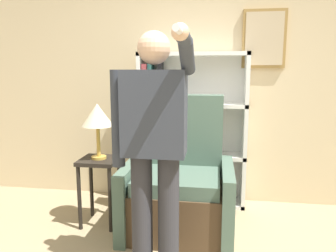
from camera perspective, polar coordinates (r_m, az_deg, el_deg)
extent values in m
cube|color=beige|center=(3.68, 4.46, 8.56)|extent=(8.00, 0.06, 2.80)
cube|color=olive|center=(3.67, 16.38, 14.36)|extent=(0.44, 0.04, 0.60)
cube|color=tan|center=(3.65, 16.43, 14.39)|extent=(0.38, 0.01, 0.54)
cube|color=white|center=(3.65, -4.59, -0.48)|extent=(0.04, 0.28, 1.66)
cube|color=white|center=(3.57, 13.22, -0.94)|extent=(0.04, 0.28, 1.66)
cube|color=white|center=(3.70, 4.37, -0.34)|extent=(1.16, 0.01, 1.66)
cube|color=white|center=(3.80, 4.06, -12.81)|extent=(1.16, 0.28, 0.04)
cube|color=white|center=(3.62, 4.16, -5.02)|extent=(1.16, 0.28, 0.04)
cube|color=white|center=(3.52, 4.27, 3.70)|extent=(1.16, 0.28, 0.04)
cube|color=white|center=(3.51, 4.38, 12.39)|extent=(1.16, 0.28, 0.04)
cube|color=red|center=(3.77, -3.71, -8.65)|extent=(0.04, 0.22, 0.49)
cube|color=white|center=(3.77, -3.02, -8.96)|extent=(0.03, 0.16, 0.45)
cube|color=#BC4C56|center=(3.77, -2.36, -9.33)|extent=(0.05, 0.22, 0.41)
cube|color=#238438|center=(3.76, -1.48, -9.53)|extent=(0.05, 0.16, 0.39)
cube|color=gold|center=(3.65, -3.86, -1.16)|extent=(0.03, 0.21, 0.43)
cube|color=white|center=(3.65, -3.17, -2.08)|extent=(0.04, 0.21, 0.31)
cube|color=orange|center=(3.64, -2.48, -1.82)|extent=(0.04, 0.21, 0.35)
cube|color=#238438|center=(3.62, -1.87, -1.52)|extent=(0.02, 0.20, 0.39)
cube|color=#BC4C56|center=(3.58, -3.81, 7.42)|extent=(0.05, 0.22, 0.41)
cube|color=#337070|center=(3.57, -2.97, 7.72)|extent=(0.05, 0.17, 0.45)
cube|color=#337070|center=(3.56, -2.07, 6.87)|extent=(0.06, 0.21, 0.34)
cube|color=black|center=(3.55, -1.27, 7.99)|extent=(0.04, 0.17, 0.48)
cube|color=#4C3823|center=(3.10, 1.74, -14.16)|extent=(0.78, 0.73, 0.44)
cube|color=#4C6656|center=(2.96, 1.67, -9.51)|extent=(0.74, 0.61, 0.12)
cube|color=#4C6656|center=(3.24, 2.47, -3.54)|extent=(0.78, 0.16, 1.02)
cube|color=#4C6656|center=(3.14, -6.46, -11.99)|extent=(0.10, 0.81, 0.63)
cube|color=#4C6656|center=(3.04, 10.23, -12.80)|extent=(0.10, 0.81, 0.63)
cylinder|color=#2D2D33|center=(2.43, -4.54, -15.25)|extent=(0.15, 0.15, 0.90)
cylinder|color=#2D2D33|center=(2.40, 0.09, -15.59)|extent=(0.15, 0.15, 0.90)
cube|color=#333842|center=(2.20, -2.37, 2.26)|extent=(0.42, 0.24, 0.58)
sphere|color=#DBAD89|center=(2.19, -2.45, 13.45)|extent=(0.22, 0.22, 0.22)
cylinder|color=#333842|center=(2.27, -8.76, 1.23)|extent=(0.09, 0.09, 0.67)
cylinder|color=#333842|center=(2.04, 3.32, 12.04)|extent=(0.09, 0.28, 0.23)
cylinder|color=#333842|center=(1.80, 2.61, 15.27)|extent=(0.08, 0.27, 0.10)
sphere|color=#DBAD89|center=(1.67, 2.13, 16.08)|extent=(0.09, 0.09, 0.09)
cylinder|color=white|center=(1.58, 1.73, 16.46)|extent=(0.04, 0.15, 0.04)
cube|color=black|center=(3.17, -11.92, -5.89)|extent=(0.35, 0.35, 0.04)
cylinder|color=black|center=(3.20, -15.18, -12.02)|extent=(0.04, 0.04, 0.61)
cylinder|color=black|center=(3.10, -10.05, -12.56)|extent=(0.04, 0.04, 0.61)
cylinder|color=black|center=(3.46, -13.20, -10.28)|extent=(0.04, 0.04, 0.61)
cylinder|color=black|center=(3.36, -8.43, -10.71)|extent=(0.04, 0.04, 0.61)
cylinder|color=gold|center=(3.17, -11.94, -5.36)|extent=(0.14, 0.14, 0.02)
cylinder|color=gold|center=(3.13, -12.04, -2.60)|extent=(0.03, 0.03, 0.29)
cone|color=beige|center=(3.09, -12.20, 1.92)|extent=(0.29, 0.29, 0.21)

